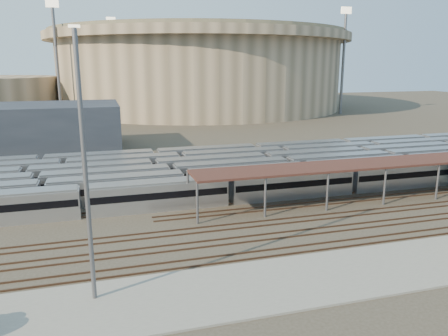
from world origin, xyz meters
The scene contains 11 objects.
ground centered at (0.00, 0.00, 0.00)m, with size 420.00×420.00×0.00m, color #383026.
apron centered at (-5.00, -15.00, 0.10)m, with size 50.00×9.00×0.20m, color gray.
subway_trains centered at (-0.92, 18.50, 1.80)m, with size 130.07×23.90×3.60m.
inspection_shed centered at (22.00, 4.00, 4.98)m, with size 60.30×6.00×5.30m.
empty_tracks centered at (0.00, -5.00, 0.09)m, with size 170.00×9.62×0.18m.
stadium centered at (25.00, 140.00, 16.47)m, with size 124.00×124.00×32.50m.
service_building centered at (-35.00, 55.00, 5.00)m, with size 42.00×20.00×10.00m, color #1E232D.
floodlight_0 centered at (-30.00, 110.00, 20.65)m, with size 4.00×1.00×38.40m.
floodlight_2 centered at (70.00, 100.00, 20.65)m, with size 4.00×1.00×38.40m.
floodlight_3 centered at (-10.00, 160.00, 20.65)m, with size 4.00×1.00×38.40m.
yard_light_pole centered at (-19.81, -13.20, 10.78)m, with size 0.81×0.36×20.99m.
Camera 1 is at (-18.72, -46.58, 18.55)m, focal length 35.00 mm.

